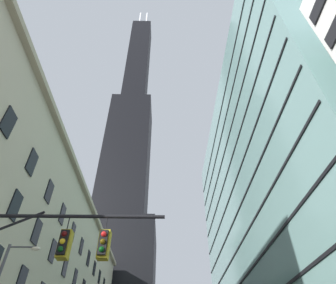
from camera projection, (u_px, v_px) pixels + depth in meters
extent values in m
cube|color=tan|center=(84.00, 188.00, 40.57)|extent=(0.70, 68.05, 0.60)
cube|color=black|center=(21.00, 281.00, 23.24)|extent=(0.14, 1.40, 2.20)
cube|color=black|center=(15.00, 205.00, 22.17)|extent=(0.14, 1.40, 2.20)
cube|color=black|center=(37.00, 232.00, 25.97)|extent=(0.14, 1.40, 2.20)
cube|color=black|center=(53.00, 251.00, 29.77)|extent=(0.14, 1.40, 2.20)
cube|color=black|center=(65.00, 266.00, 33.56)|extent=(0.14, 1.40, 2.20)
cube|color=black|center=(75.00, 278.00, 37.36)|extent=(0.14, 1.40, 2.20)
cube|color=black|center=(8.00, 122.00, 21.11)|extent=(0.14, 1.40, 2.20)
cube|color=black|center=(32.00, 162.00, 24.91)|extent=(0.14, 1.40, 2.20)
cube|color=black|center=(49.00, 192.00, 28.70)|extent=(0.14, 1.40, 2.20)
cube|color=black|center=(62.00, 214.00, 32.50)|extent=(0.14, 1.40, 2.20)
cube|color=black|center=(73.00, 232.00, 36.30)|extent=(0.14, 1.40, 2.20)
cube|color=black|center=(81.00, 246.00, 40.09)|extent=(0.14, 1.40, 2.20)
cube|color=black|center=(88.00, 258.00, 43.89)|extent=(0.14, 1.40, 2.20)
cube|color=black|center=(94.00, 268.00, 47.69)|extent=(0.14, 1.40, 2.20)
cube|color=black|center=(99.00, 277.00, 51.48)|extent=(0.14, 1.40, 2.20)
cube|color=black|center=(104.00, 284.00, 55.28)|extent=(0.14, 1.40, 2.20)
cube|color=black|center=(127.00, 159.00, 103.61)|extent=(15.76, 15.76, 54.22)
cube|color=black|center=(138.00, 63.00, 143.29)|extent=(10.13, 10.13, 67.77)
cylinder|color=silver|center=(140.00, 21.00, 171.80)|extent=(1.20, 1.20, 19.95)
cylinder|color=silver|center=(147.00, 21.00, 171.85)|extent=(1.20, 1.20, 19.95)
cube|color=gray|center=(290.00, 202.00, 43.15)|extent=(17.87, 53.28, 45.71)
cube|color=black|center=(244.00, 278.00, 35.98)|extent=(0.12, 52.28, 0.24)
cube|color=black|center=(239.00, 247.00, 38.59)|extent=(0.12, 52.28, 0.24)
cube|color=black|center=(235.00, 219.00, 41.19)|extent=(0.12, 52.28, 0.24)
cube|color=black|center=(231.00, 195.00, 43.79)|extent=(0.12, 52.28, 0.24)
cube|color=black|center=(227.00, 174.00, 46.39)|extent=(0.12, 52.28, 0.24)
cube|color=black|center=(224.00, 154.00, 49.00)|extent=(0.12, 52.28, 0.24)
cube|color=black|center=(221.00, 137.00, 51.60)|extent=(0.12, 52.28, 0.24)
cube|color=black|center=(219.00, 121.00, 54.20)|extent=(0.12, 52.28, 0.24)
cylinder|color=black|center=(63.00, 216.00, 11.05)|extent=(7.92, 0.14, 0.14)
cylinder|color=black|center=(68.00, 224.00, 10.85)|extent=(0.04, 0.04, 0.60)
cube|color=black|center=(64.00, 243.00, 10.37)|extent=(0.30, 0.30, 0.90)
cube|color=olive|center=(65.00, 245.00, 10.50)|extent=(0.40, 0.40, 1.04)
sphere|color=#450808|center=(64.00, 234.00, 10.43)|extent=(0.20, 0.20, 0.20)
sphere|color=yellow|center=(62.00, 241.00, 10.25)|extent=(0.20, 0.20, 0.20)
sphere|color=#083D10|center=(61.00, 249.00, 10.06)|extent=(0.20, 0.20, 0.20)
cylinder|color=black|center=(106.00, 224.00, 10.87)|extent=(0.04, 0.04, 0.60)
cube|color=black|center=(103.00, 243.00, 10.38)|extent=(0.30, 0.30, 0.90)
cube|color=olive|center=(104.00, 245.00, 10.51)|extent=(0.40, 0.40, 1.04)
sphere|color=red|center=(104.00, 234.00, 10.44)|extent=(0.20, 0.20, 0.20)
sphere|color=#4B3A08|center=(103.00, 242.00, 10.26)|extent=(0.20, 0.20, 0.20)
sphere|color=#083D10|center=(101.00, 249.00, 10.08)|extent=(0.20, 0.20, 0.20)
cylinder|color=#47474C|center=(23.00, 247.00, 17.37)|extent=(1.65, 0.10, 0.10)
ellipsoid|color=#EFE5C6|center=(36.00, 249.00, 17.32)|extent=(0.56, 0.32, 0.24)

